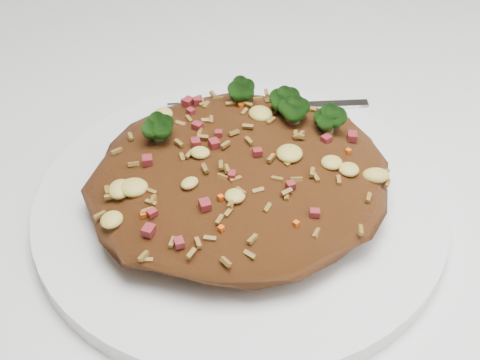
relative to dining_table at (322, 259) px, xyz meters
name	(u,v)px	position (x,y,z in m)	size (l,w,h in m)	color
dining_table	(322,259)	(0.00, 0.00, 0.00)	(1.20, 0.80, 0.75)	silver
plate	(240,204)	(-0.08, -0.01, 0.10)	(0.28, 0.28, 0.01)	white
fried_rice	(241,167)	(-0.08, -0.01, 0.13)	(0.20, 0.19, 0.06)	brown
fork	(278,107)	(-0.01, 0.08, 0.11)	(0.16, 0.06, 0.00)	silver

